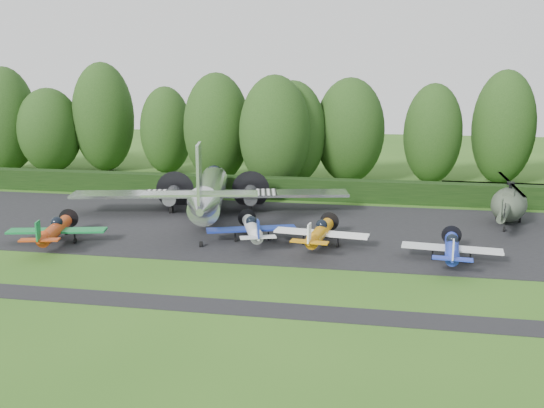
% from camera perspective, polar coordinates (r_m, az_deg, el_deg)
% --- Properties ---
extents(ground, '(160.00, 160.00, 0.00)m').
position_cam_1_polar(ground, '(37.74, -1.40, -6.28)').
color(ground, '#2B5518').
rests_on(ground, ground).
extents(apron, '(70.00, 18.00, 0.01)m').
position_cam_1_polar(apron, '(47.14, 1.04, -2.35)').
color(apron, black).
rests_on(apron, ground).
extents(taxiway_verge, '(70.00, 2.00, 0.00)m').
position_cam_1_polar(taxiway_verge, '(32.27, -3.57, -9.70)').
color(taxiway_verge, black).
rests_on(taxiway_verge, ground).
extents(hedgerow, '(90.00, 1.60, 2.00)m').
position_cam_1_polar(hedgerow, '(57.72, 2.79, 0.46)').
color(hedgerow, black).
rests_on(hedgerow, ground).
extents(transport_plane, '(23.50, 18.02, 7.53)m').
position_cam_1_polar(transport_plane, '(50.55, -6.01, 1.06)').
color(transport_plane, silver).
rests_on(transport_plane, ground).
extents(light_plane_red, '(6.86, 7.21, 2.64)m').
position_cam_1_polar(light_plane_red, '(45.33, -19.75, -2.32)').
color(light_plane_red, '#A8350F').
rests_on(light_plane_red, ground).
extents(light_plane_white, '(6.47, 6.80, 2.49)m').
position_cam_1_polar(light_plane_white, '(43.36, -1.86, -2.30)').
color(light_plane_white, silver).
rests_on(light_plane_white, ground).
extents(light_plane_orange, '(6.64, 6.98, 2.55)m').
position_cam_1_polar(light_plane_orange, '(42.28, 4.53, -2.69)').
color(light_plane_orange, '#C67A0B').
rests_on(light_plane_orange, ground).
extents(light_plane_blue, '(6.32, 6.65, 2.43)m').
position_cam_1_polar(light_plane_blue, '(40.52, 16.57, -3.97)').
color(light_plane_blue, '#1C30A9').
rests_on(light_plane_blue, ground).
extents(helicopter, '(10.58, 12.39, 3.41)m').
position_cam_1_polar(helicopter, '(51.76, 21.44, 0.20)').
color(helicopter, '#3B4635').
rests_on(helicopter, ground).
extents(tree_1, '(6.52, 6.52, 12.07)m').
position_cam_1_polar(tree_1, '(68.80, 20.94, 6.72)').
color(tree_1, black).
rests_on(tree_1, ground).
extents(tree_3, '(7.12, 7.12, 11.75)m').
position_cam_1_polar(tree_3, '(65.59, -5.21, 7.11)').
color(tree_3, black).
rests_on(tree_3, ground).
extents(tree_4, '(7.11, 7.11, 10.98)m').
position_cam_1_polar(tree_4, '(64.13, 1.92, 6.68)').
color(tree_4, black).
rests_on(tree_4, ground).
extents(tree_5, '(7.08, 7.08, 12.38)m').
position_cam_1_polar(tree_5, '(79.25, -23.74, 7.30)').
color(tree_5, black).
rests_on(tree_5, ground).
extents(tree_6, '(7.35, 7.35, 9.94)m').
position_cam_1_polar(tree_6, '(76.57, -20.21, 6.52)').
color(tree_6, black).
rests_on(tree_6, ground).
extents(tree_7, '(6.16, 6.16, 10.67)m').
position_cam_1_polar(tree_7, '(67.11, 14.89, 6.39)').
color(tree_7, black).
rests_on(tree_7, ground).
extents(tree_8, '(6.01, 6.01, 10.13)m').
position_cam_1_polar(tree_8, '(72.03, -9.94, 6.83)').
color(tree_8, black).
rests_on(tree_8, ground).
extents(tree_9, '(7.43, 7.43, 11.25)m').
position_cam_1_polar(tree_9, '(65.77, 7.31, 6.85)').
color(tree_9, black).
rests_on(tree_9, ground).
extents(tree_10, '(7.23, 7.23, 12.88)m').
position_cam_1_polar(tree_10, '(75.42, -15.58, 7.87)').
color(tree_10, black).
rests_on(tree_10, ground).
extents(tree_11, '(7.20, 7.20, 11.59)m').
position_cam_1_polar(tree_11, '(61.41, 0.26, 6.70)').
color(tree_11, black).
rests_on(tree_11, ground).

